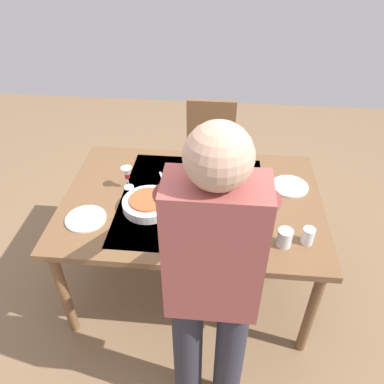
% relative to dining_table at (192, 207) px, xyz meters
% --- Properties ---
extents(ground_plane, '(6.00, 6.00, 0.00)m').
position_rel_dining_table_xyz_m(ground_plane, '(0.00, 0.00, -0.68)').
color(ground_plane, '#846647').
extents(dining_table, '(1.56, 1.08, 0.74)m').
position_rel_dining_table_xyz_m(dining_table, '(0.00, 0.00, 0.00)').
color(dining_table, brown).
rests_on(dining_table, ground_plane).
extents(chair_near, '(0.40, 0.40, 0.91)m').
position_rel_dining_table_xyz_m(chair_near, '(-0.06, -0.92, -0.15)').
color(chair_near, '#523019').
rests_on(chair_near, ground_plane).
extents(person_server, '(0.42, 0.61, 1.69)m').
position_rel_dining_table_xyz_m(person_server, '(-0.16, 0.80, 0.29)').
color(person_server, '#2D2D38').
rests_on(person_server, ground_plane).
extents(wine_bottle, '(0.07, 0.07, 0.30)m').
position_rel_dining_table_xyz_m(wine_bottle, '(-0.08, 0.13, 0.18)').
color(wine_bottle, black).
rests_on(wine_bottle, dining_table).
extents(wine_glass_left, '(0.07, 0.07, 0.15)m').
position_rel_dining_table_xyz_m(wine_glass_left, '(0.41, -0.07, 0.17)').
color(wine_glass_left, white).
rests_on(wine_glass_left, dining_table).
extents(water_cup_near_left, '(0.08, 0.08, 0.10)m').
position_rel_dining_table_xyz_m(water_cup_near_left, '(-0.51, 0.34, 0.12)').
color(water_cup_near_left, silver).
rests_on(water_cup_near_left, dining_table).
extents(water_cup_near_right, '(0.06, 0.06, 0.09)m').
position_rel_dining_table_xyz_m(water_cup_near_right, '(-0.64, 0.31, 0.11)').
color(water_cup_near_right, silver).
rests_on(water_cup_near_right, dining_table).
extents(water_cup_far_left, '(0.07, 0.07, 0.09)m').
position_rel_dining_table_xyz_m(water_cup_far_left, '(-0.20, 0.15, 0.11)').
color(water_cup_far_left, silver).
rests_on(water_cup_far_left, dining_table).
extents(serving_bowl_pasta, '(0.30, 0.30, 0.07)m').
position_rel_dining_table_xyz_m(serving_bowl_pasta, '(0.25, 0.11, 0.10)').
color(serving_bowl_pasta, white).
rests_on(serving_bowl_pasta, dining_table).
extents(side_bowl_salad, '(0.18, 0.18, 0.07)m').
position_rel_dining_table_xyz_m(side_bowl_salad, '(-0.03, -0.35, 0.10)').
color(side_bowl_salad, white).
rests_on(side_bowl_salad, dining_table).
extents(dinner_plate_near, '(0.23, 0.23, 0.01)m').
position_rel_dining_table_xyz_m(dinner_plate_near, '(-0.60, -0.17, 0.07)').
color(dinner_plate_near, white).
rests_on(dinner_plate_near, dining_table).
extents(dinner_plate_far, '(0.23, 0.23, 0.01)m').
position_rel_dining_table_xyz_m(dinner_plate_far, '(0.58, 0.24, 0.07)').
color(dinner_plate_far, white).
rests_on(dinner_plate_far, dining_table).
extents(table_knife, '(0.07, 0.20, 0.00)m').
position_rel_dining_table_xyz_m(table_knife, '(-0.21, -0.01, 0.07)').
color(table_knife, silver).
rests_on(table_knife, dining_table).
extents(table_fork, '(0.08, 0.17, 0.00)m').
position_rel_dining_table_xyz_m(table_fork, '(0.20, -0.17, 0.07)').
color(table_fork, silver).
rests_on(table_fork, dining_table).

